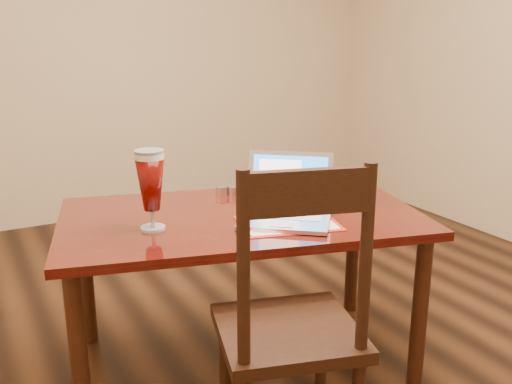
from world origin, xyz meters
TOP-DOWN VIEW (x-y plane):
  - ground at (0.00, 0.00)m, footprint 5.00×5.00m
  - dining_table at (-0.17, 0.06)m, footprint 1.68×1.20m
  - dining_chair at (-0.29, -0.57)m, footprint 0.57×0.55m

SIDE VIEW (x-z plane):
  - ground at x=0.00m, z-range 0.00..0.00m
  - dining_chair at x=-0.29m, z-range -0.03..1.07m
  - dining_table at x=-0.17m, z-range 0.13..1.16m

